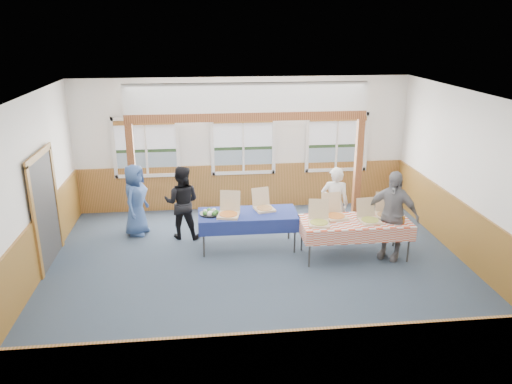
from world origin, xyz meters
The scene contains 31 objects.
floor centered at (0.00, 0.00, 0.00)m, with size 8.00×8.00×0.00m, color #293343.
ceiling centered at (0.00, 0.00, 3.20)m, with size 8.00×8.00×0.00m, color white.
wall_back centered at (0.00, 3.50, 1.60)m, with size 8.00×8.00×0.00m, color silver.
wall_front centered at (0.00, -3.50, 1.60)m, with size 8.00×8.00×0.00m, color silver.
wall_left centered at (-4.00, 0.00, 1.60)m, with size 8.00×8.00×0.00m, color silver.
wall_right centered at (4.00, 0.00, 1.60)m, with size 8.00×8.00×0.00m, color silver.
wainscot_back centered at (0.00, 3.48, 0.55)m, with size 7.98×0.05×1.10m, color brown.
wainscot_front centered at (0.00, -3.48, 0.55)m, with size 7.98×0.05×1.10m, color brown.
wainscot_left centered at (-3.98, 0.00, 0.55)m, with size 0.05×6.98×1.10m, color brown.
wainscot_right centered at (3.98, 0.00, 0.55)m, with size 0.05×6.98×1.10m, color brown.
cased_opening centered at (-3.96, 0.90, 1.05)m, with size 0.06×1.30×2.10m, color #303030.
window_left centered at (-2.30, 3.46, 1.68)m, with size 1.56×0.10×1.46m.
window_mid centered at (0.00, 3.46, 1.68)m, with size 1.56×0.10×1.46m.
window_right centered at (2.30, 3.46, 1.68)m, with size 1.56×0.10×1.46m.
post_left centered at (-2.50, 2.30, 1.20)m, with size 0.15×0.15×2.40m, color #612F15.
post_right centered at (2.50, 2.30, 1.20)m, with size 0.15×0.15×2.40m, color #612F15.
cross_beam centered at (0.00, 2.30, 2.49)m, with size 5.15×0.18×0.18m, color #612F15.
table_left centered at (-0.12, 1.10, 0.70)m, with size 2.10×1.21×0.76m.
table_right centered at (1.91, 0.47, 0.71)m, with size 2.27×1.47×0.76m.
pizza_box_a centered at (-0.51, 0.99, 0.82)m, with size 0.50×0.57×0.45m.
pizza_box_b centered at (0.22, 1.26, 0.82)m, with size 0.47×0.53×0.41m.
pizza_box_c centered at (1.17, 0.37, 0.82)m, with size 0.46×0.53×0.42m.
pizza_box_d centered at (1.56, 0.67, 0.82)m, with size 0.47×0.55×0.44m.
pizza_box_e centered at (2.16, 0.39, 0.82)m, with size 0.42×0.50×0.41m.
pizza_box_f centered at (2.57, 0.61, 0.82)m, with size 0.49×0.56×0.43m.
veggie_tray centered at (-0.87, 1.10, 0.79)m, with size 0.43×0.43×0.10m.
drink_glass centered at (2.76, 0.22, 0.83)m, with size 0.07×0.07×0.15m, color #8E5617.
woman_white centered at (1.73, 1.33, 0.80)m, with size 0.58×0.38×1.59m, color silver.
woman_black centered at (-1.45, 1.78, 0.79)m, with size 0.77×0.60×1.58m, color black.
man_blue centered at (-2.44, 2.07, 0.78)m, with size 0.77×0.50×1.57m, color #344F83.
person_grey centered at (2.59, 0.35, 0.88)m, with size 1.03×0.43×1.77m, color slate.
Camera 1 is at (-0.98, -8.21, 4.38)m, focal length 35.00 mm.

